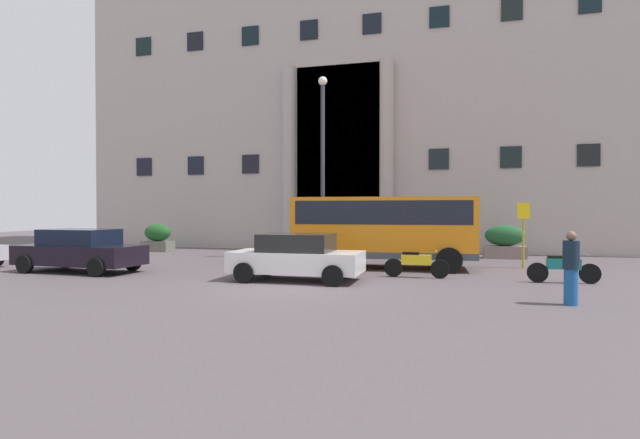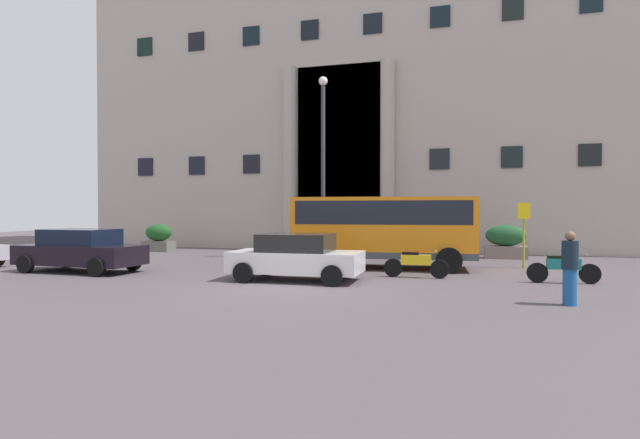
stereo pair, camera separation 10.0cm
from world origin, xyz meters
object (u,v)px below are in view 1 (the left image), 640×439
bus_stop_sign (523,228)px  motorcycle_far_end (415,263)px  parked_sedan_far (297,257)px  parked_sedan_second (80,250)px  lamppost_plaza_centre (323,154)px  hedge_planter_west (505,242)px  hedge_planter_far_east (158,238)px  scooter_by_planter (562,268)px  orange_minibus (384,226)px  hedge_planter_east (307,240)px  hedge_planter_far_west (390,241)px  pedestrian_man_crossing (571,268)px

bus_stop_sign → motorcycle_far_end: (-3.68, -3.81, -1.07)m
parked_sedan_far → parked_sedan_second: bearing=179.1°
lamppost_plaza_centre → hedge_planter_west: bearing=17.1°
hedge_planter_far_east → scooter_by_planter: size_ratio=0.76×
orange_minibus → parked_sedan_far: size_ratio=1.69×
hedge_planter_east → parked_sedan_second: (-5.51, -9.33, 0.06)m
orange_minibus → hedge_planter_west: (4.70, 5.38, -0.87)m
parked_sedan_far → motorcycle_far_end: bearing=25.5°
bus_stop_sign → scooter_by_planter: (0.66, -3.91, -1.07)m
hedge_planter_west → parked_sedan_far: hedge_planter_west is taller
hedge_planter_far_west → hedge_planter_far_east: hedge_planter_far_west is taller
hedge_planter_far_west → hedge_planter_west: bearing=4.7°
orange_minibus → parked_sedan_far: 4.71m
bus_stop_sign → scooter_by_planter: 4.11m
parked_sedan_second → lamppost_plaza_centre: lamppost_plaza_centre is taller
bus_stop_sign → motorcycle_far_end: size_ratio=1.18×
hedge_planter_far_west → scooter_by_planter: size_ratio=0.72×
hedge_planter_east → scooter_by_planter: (10.35, -7.74, -0.25)m
bus_stop_sign → parked_sedan_far: (-7.14, -5.52, -0.79)m
hedge_planter_east → parked_sedan_far: size_ratio=0.37×
bus_stop_sign → hedge_planter_far_west: bearing=147.0°
orange_minibus → hedge_planter_far_west: size_ratio=4.57×
hedge_planter_far_east → parked_sedan_second: bearing=-73.3°
hedge_planter_far_east → parked_sedan_second: 9.10m
orange_minibus → hedge_planter_far_west: bearing=91.0°
hedge_planter_east → lamppost_plaza_centre: (1.44, -2.27, 4.01)m
parked_sedan_far → hedge_planter_west: bearing=53.7°
hedge_planter_far_west → hedge_planter_far_east: 12.34m
parked_sedan_second → bus_stop_sign: bearing=22.2°
hedge_planter_far_west → parked_sedan_far: (-1.65, -9.09, 0.02)m
hedge_planter_far_east → parked_sedan_second: size_ratio=0.34×
motorcycle_far_end → lamppost_plaza_centre: (-4.57, 5.37, 4.25)m
hedge_planter_west → hedge_planter_east: bearing=-179.0°
hedge_planter_far_east → motorcycle_far_end: (14.14, -7.02, -0.24)m
hedge_planter_far_east → hedge_planter_west: bearing=2.6°
hedge_planter_east → parked_sedan_second: parked_sedan_second is taller
orange_minibus → hedge_planter_far_east: size_ratio=4.38×
scooter_by_planter → lamppost_plaza_centre: 11.29m
hedge_planter_west → hedge_planter_far_west: bearing=-175.3°
orange_minibus → motorcycle_far_end: 3.00m
hedge_planter_east → hedge_planter_far_west: bearing=-3.6°
hedge_planter_far_west → pedestrian_man_crossing: (5.68, -11.27, 0.14)m
orange_minibus → bus_stop_sign: 5.24m
bus_stop_sign → parked_sedan_far: bearing=-142.3°
orange_minibus → pedestrian_man_crossing: bearing=-54.4°
orange_minibus → motorcycle_far_end: (1.37, -2.42, -1.14)m
motorcycle_far_end → parked_sedan_second: bearing=-170.0°
hedge_planter_east → scooter_by_planter: hedge_planter_east is taller
pedestrian_man_crossing → hedge_planter_west: bearing=-29.7°
bus_stop_sign → hedge_planter_west: 4.09m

